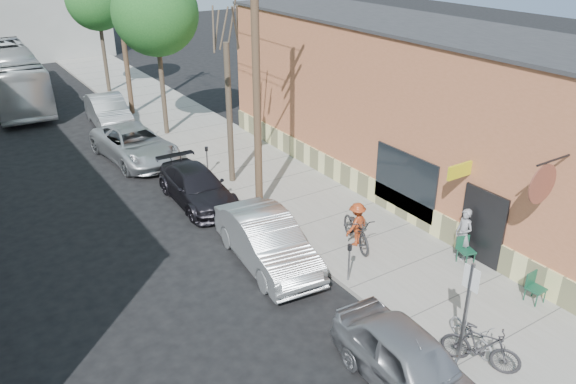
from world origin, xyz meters
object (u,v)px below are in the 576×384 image
parking_meter_near (349,256)px  patron_grey (464,234)px  utility_pole_near (255,72)px  tree_bare (229,115)px  patio_chair_b (536,289)px  car_0 (411,364)px  car_3 (135,144)px  parking_meter_far (207,156)px  parked_bike_b (472,333)px  patio_chair_a (467,251)px  car_1 (267,241)px  parked_bike_a (481,347)px  car_2 (197,186)px  bus (12,77)px  tree_leafy_mid (155,13)px  cyclist (357,224)px  sign_post (467,304)px  car_4 (108,111)px

parking_meter_near → patron_grey: size_ratio=0.72×
utility_pole_near → tree_bare: bearing=81.9°
patio_chair_b → car_0: car_0 is taller
parking_meter_near → car_3: 13.54m
utility_pole_near → patio_chair_b: (3.64, -9.43, -4.82)m
patio_chair_b → car_0: 5.33m
parking_meter_far → car_3: bearing=118.4°
patron_grey → parked_bike_b: size_ratio=1.11×
patio_chair_a → car_1: car_1 is taller
car_1 → parked_bike_a: bearing=-70.0°
parking_meter_far → car_2: (-1.45, -2.07, -0.30)m
utility_pole_near → bus: utility_pole_near is taller
utility_pole_near → patio_chair_a: utility_pole_near is taller
tree_leafy_mid → tree_bare: bearing=-90.0°
tree_leafy_mid → patron_grey: 17.91m
parking_meter_near → utility_pole_near: 7.20m
patio_chair_a → parked_bike_b: patio_chair_a is taller
parking_meter_near → car_2: size_ratio=0.26×
patio_chair_b → car_3: car_3 is taller
cyclist → car_2: cyclist is taller
sign_post → car_1: size_ratio=0.56×
car_0 → sign_post: bearing=1.7°
tree_leafy_mid → parked_bike_b: bearing=-89.5°
tree_bare → car_2: (-2.00, -0.84, -2.35)m
cyclist → car_4: 17.86m
patio_chair_b → parked_bike_a: 3.55m
parking_meter_near → cyclist: bearing=44.7°
cyclist → car_0: 6.51m
car_2 → car_3: (-0.50, 5.68, 0.09)m
car_2 → cyclist: bearing=-62.4°
parking_meter_near → car_3: (-1.95, 13.39, -0.21)m
patio_chair_a → patio_chair_b: size_ratio=1.00×
utility_pole_near → car_4: size_ratio=2.02×
tree_bare → car_2: tree_bare is taller
car_4 → bus: bus is taller
parking_meter_far → sign_post: bearing=-89.6°
car_1 → bus: bearing=103.9°
parked_bike_b → car_0: (-2.26, -0.13, 0.21)m
parked_bike_a → car_4: size_ratio=0.38×
patron_grey → parked_bike_a: bearing=-35.8°
car_1 → bus: bus is taller
parked_bike_b → patio_chair_b: bearing=14.6°
car_0 → car_4: bearing=93.1°
tree_leafy_mid → car_4: 6.62m
sign_post → utility_pole_near: bearing=89.8°
car_1 → car_0: bearing=-85.0°
parking_meter_near → tree_leafy_mid: size_ratio=0.15×
utility_pole_near → parked_bike_a: bearing=-88.8°
parking_meter_near → bus: 27.11m
tree_leafy_mid → parked_bike_a: 21.20m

